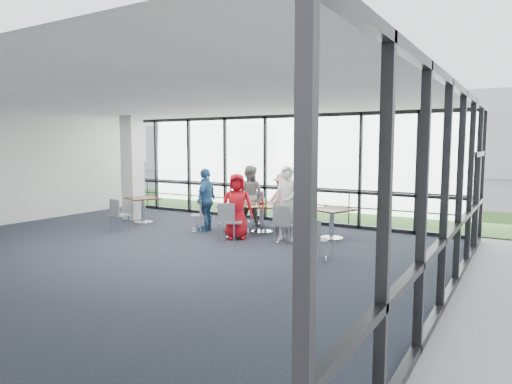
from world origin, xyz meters
The scene contains 42 objects.
floor centered at (0.00, 0.00, -0.01)m, with size 12.00×10.00×0.02m, color black.
ceiling centered at (0.00, 0.00, 3.20)m, with size 12.00×10.00×0.04m, color white.
curtain_wall_back centered at (0.00, 5.00, 1.60)m, with size 12.00×0.10×3.20m, color white.
curtain_wall_right centered at (6.00, 0.00, 1.60)m, with size 0.10×10.00×3.20m, color white.
exit_door centered at (6.00, 3.75, 1.05)m, with size 0.12×1.60×2.10m, color black.
structural_column centered at (-3.60, 3.00, 1.60)m, with size 0.50×0.50×3.20m, color silver.
apron centered at (0.00, 10.00, -0.02)m, with size 80.00×70.00×0.02m, color slate.
grass_strip centered at (0.00, 8.00, 0.01)m, with size 80.00×5.00×0.01m, color #2B551C.
hangar_main centered at (4.00, 32.00, 3.00)m, with size 24.00×10.00×6.00m, color silver.
hangar_aux centered at (-18.00, 28.00, 2.00)m, with size 10.00×6.00×4.00m, color silver.
guard_rail centered at (0.00, 5.60, 0.50)m, with size 0.06×0.06×12.00m, color #2D2D33.
main_table centered at (0.93, 3.20, 0.65)m, with size 2.48×1.94×0.75m.
side_table_left centered at (-2.83, 2.64, 0.63)m, with size 1.12×1.12×0.75m.
side_table_right centered at (2.85, 3.36, 0.64)m, with size 1.14×1.14×0.75m.
diner_near_left centered at (0.83, 2.16, 0.81)m, with size 0.79×0.52×1.62m, color #B90D18.
diner_near_right centered at (2.01, 2.59, 0.91)m, with size 0.66×0.48×1.81m, color silver.
diner_far_left centered at (0.13, 3.87, 0.86)m, with size 0.84×0.52×1.72m, color gray.
diner_far_right centered at (1.05, 4.17, 0.76)m, with size 0.99×0.51×1.53m, color pink.
diner_end centered at (-0.44, 2.59, 0.84)m, with size 0.99×0.54×1.69m, color #2B5F91.
chair_main_nl centered at (0.84, 1.99, 0.44)m, with size 0.43×0.43×0.89m, color slate, non-canonical shape.
chair_main_nr centered at (2.07, 2.44, 0.43)m, with size 0.42×0.42×0.86m, color slate, non-canonical shape.
chair_main_fl centered at (0.09, 4.10, 0.47)m, with size 0.46×0.46×0.93m, color slate, non-canonical shape.
chair_main_fr centered at (1.12, 4.44, 0.44)m, with size 0.43×0.43×0.89m, color slate, non-canonical shape.
chair_main_end centered at (-0.61, 2.48, 0.42)m, with size 0.41×0.41×0.83m, color slate, non-canonical shape.
chair_spare_la centered at (-2.45, 1.39, 0.43)m, with size 0.42×0.42×0.85m, color slate, non-canonical shape.
chair_spare_lb centered at (-3.66, 3.14, 0.42)m, with size 0.41×0.41×0.85m, color slate, non-canonical shape.
chair_spare_r centered at (3.37, 1.29, 0.40)m, with size 0.39×0.39×0.80m, color slate, non-canonical shape.
plate_nl centered at (0.52, 2.62, 0.76)m, with size 0.25×0.25×0.01m, color white.
plate_nr centered at (1.65, 3.05, 0.76)m, with size 0.28×0.28×0.01m, color white.
plate_fl centered at (0.23, 3.38, 0.76)m, with size 0.26×0.26×0.01m, color white.
plate_fr centered at (1.35, 3.72, 0.76)m, with size 0.28×0.28×0.01m, color white.
plate_end centered at (0.04, 2.82, 0.76)m, with size 0.28×0.28×0.01m, color white.
tumbler_a centered at (0.76, 2.84, 0.82)m, with size 0.07×0.07×0.13m, color white.
tumbler_b centered at (1.37, 3.09, 0.81)m, with size 0.06×0.06×0.13m, color white.
tumbler_c centered at (0.85, 3.48, 0.82)m, with size 0.07×0.07×0.14m, color white.
tumbler_d centered at (0.33, 2.75, 0.83)m, with size 0.08×0.08×0.15m, color white.
menu_a centered at (0.99, 2.64, 0.75)m, with size 0.32×0.23×0.00m, color silver.
menu_b centered at (1.89, 3.21, 0.75)m, with size 0.32×0.22×0.00m, color silver.
menu_c centered at (0.93, 3.61, 0.75)m, with size 0.32×0.23×0.00m, color silver.
condiment_caddy centered at (0.94, 3.22, 0.77)m, with size 0.10×0.07×0.04m, color black.
ketchup_bottle centered at (0.96, 3.21, 0.84)m, with size 0.06×0.06×0.18m, color #B51609.
green_bottle centered at (1.03, 3.25, 0.85)m, with size 0.05×0.05×0.20m, color #236D2E.
Camera 1 is at (6.98, -7.12, 2.33)m, focal length 32.00 mm.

